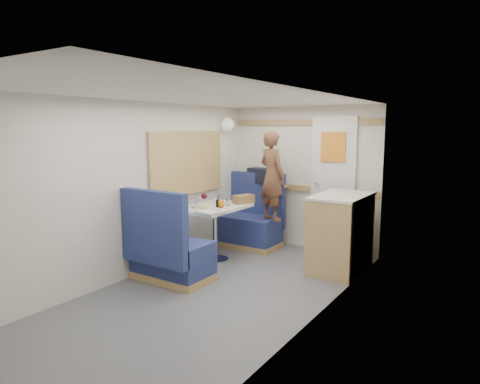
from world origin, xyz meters
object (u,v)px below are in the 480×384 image
Objects in this scene: bench_far at (250,225)px; beer_glass at (221,204)px; bench_near at (169,255)px; tumbler_right at (228,202)px; pepper_grinder at (217,204)px; cheese_block at (204,207)px; tumbler_mid at (220,199)px; dinette_table at (214,218)px; orange_fruit at (221,204)px; tray at (212,211)px; person at (272,176)px; duffel_bag at (262,176)px; tumbler_left at (194,203)px; galley_counter at (340,232)px; wine_glass at (204,197)px; salt_grinder at (215,201)px; dome_light at (227,125)px; bread_loaf at (244,199)px.

beer_glass is at bearing -81.53° from bench_far.
tumbler_right is (0.12, 0.99, 0.47)m from bench_near.
beer_glass is 0.05m from pepper_grinder.
cheese_block is 0.53m from tumbler_mid.
dinette_table is 0.32m from tumbler_mid.
orange_fruit reaches higher than beer_glass.
cheese_block is at bearing -78.69° from dinette_table.
tray is (0.21, 0.55, 0.43)m from bench_near.
tray is (-0.21, -1.07, -0.33)m from person.
duffel_bag is 1.38m from tumbler_left.
duffel_bag is 1.22m from orange_fruit.
galley_counter is 1.73m from wine_glass.
salt_grinder is (-0.12, 0.37, 0.00)m from cheese_block.
dome_light is 2.42× the size of salt_grinder.
beer_glass is 1.15× the size of salt_grinder.
salt_grinder is at bearing -163.42° from galley_counter.
tumbler_left is at bearing -120.71° from bread_loaf.
tumbler_mid is at bearing 68.64° from person.
tumbler_right and pepper_grinder have the same top height.
salt_grinder is at bearing -77.83° from duffel_bag.
bread_loaf reaches higher than salt_grinder.
bench_far is 13.36× the size of orange_fruit.
bench_near is at bearing -77.14° from tumbler_left.
wine_glass is (-0.10, 0.79, 0.54)m from bench_near.
tumbler_right is (0.27, 0.35, -0.01)m from tumbler_left.
duffel_bag reaches higher than tumbler_right.
bread_loaf is at bearing -67.41° from bench_far.
duffel_bag is 1.47m from tray.
tumbler_left is 0.33m from salt_grinder.
dome_light reaches higher than tumbler_right.
galley_counter is 3.46× the size of bread_loaf.
person is 1.16m from tumbler_left.
bread_loaf is (-0.21, -0.39, -0.28)m from person.
wine_glass reaches higher than beer_glass.
orange_fruit is 0.28m from salt_grinder.
orange_fruit is (0.16, -0.07, 0.21)m from dinette_table.
dinette_table is 9.22× the size of tumbler_right.
salt_grinder reaches higher than tray.
bread_loaf is (0.27, 0.27, 0.01)m from salt_grinder.
duffel_bag is at bearing 94.25° from tumbler_right.
wine_glass reaches higher than dinette_table.
dome_light reaches higher than tray.
person is at bearing 62.16° from bread_loaf.
salt_grinder is at bearing -81.50° from tumbler_mid.
dome_light is 1.47m from tumbler_left.
tray is (0.21, -1.18, 0.43)m from bench_far.
orange_fruit is at bearing 95.21° from person.
cheese_block is (-0.15, 0.04, 0.03)m from tray.
bench_far reaches higher than tumbler_left.
person is (0.80, -0.09, -0.69)m from dome_light.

